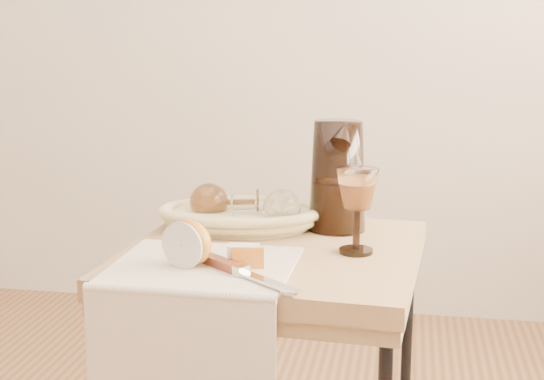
% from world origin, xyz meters
% --- Properties ---
extents(tea_towel, '(0.33, 0.30, 0.01)m').
position_xyz_m(tea_towel, '(0.44, 0.07, 0.72)').
color(tea_towel, '#F6E3CC').
rests_on(tea_towel, side_table).
extents(bread_basket, '(0.34, 0.26, 0.05)m').
position_xyz_m(bread_basket, '(0.45, 0.35, 0.74)').
color(bread_basket, tan).
rests_on(bread_basket, side_table).
extents(goblet_lying_a, '(0.15, 0.11, 0.08)m').
position_xyz_m(goblet_lying_a, '(0.42, 0.37, 0.77)').
color(goblet_lying_a, brown).
rests_on(goblet_lying_a, bread_basket).
extents(goblet_lying_b, '(0.14, 0.10, 0.08)m').
position_xyz_m(goblet_lying_b, '(0.50, 0.34, 0.77)').
color(goblet_lying_b, white).
rests_on(goblet_lying_b, bread_basket).
extents(pitcher, '(0.23, 0.28, 0.27)m').
position_xyz_m(pitcher, '(0.66, 0.38, 0.83)').
color(pitcher, black).
rests_on(pitcher, side_table).
extents(wine_goblet, '(0.10, 0.10, 0.17)m').
position_xyz_m(wine_goblet, '(0.71, 0.21, 0.80)').
color(wine_goblet, white).
rests_on(wine_goblet, side_table).
extents(apple_half, '(0.10, 0.08, 0.09)m').
position_xyz_m(apple_half, '(0.42, 0.06, 0.76)').
color(apple_half, red).
rests_on(apple_half, tea_towel).
extents(apple_wedge, '(0.06, 0.04, 0.04)m').
position_xyz_m(apple_wedge, '(0.52, 0.08, 0.74)').
color(apple_wedge, silver).
rests_on(apple_wedge, tea_towel).
extents(table_knife, '(0.21, 0.17, 0.02)m').
position_xyz_m(table_knife, '(0.53, 0.02, 0.73)').
color(table_knife, silver).
rests_on(table_knife, tea_towel).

